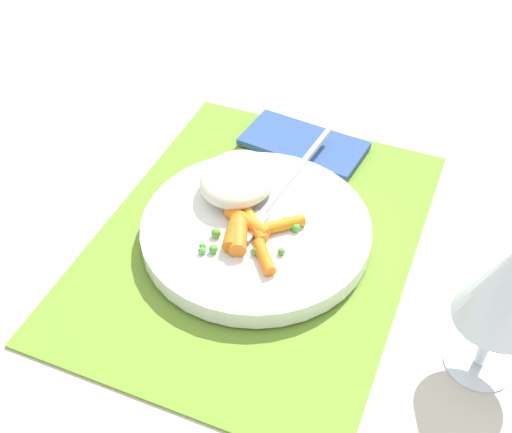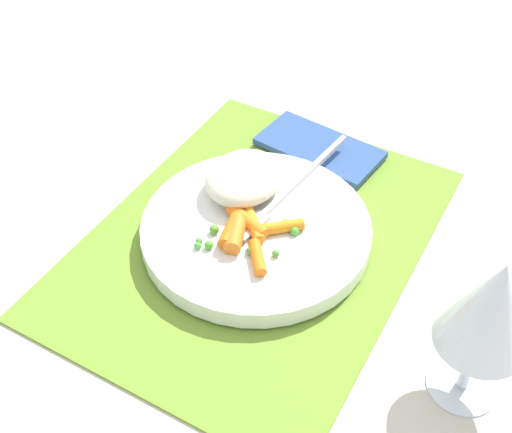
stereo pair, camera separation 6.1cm
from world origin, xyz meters
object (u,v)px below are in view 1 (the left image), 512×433
Objects in this scene: fork at (279,192)px; rice_mound at (238,179)px; napkin at (304,144)px; carrot_portion at (249,232)px; plate at (256,230)px; wine_glass at (509,285)px.

rice_mound is at bearing -75.28° from fork.
carrot_portion is at bearing 2.04° from napkin.
plate is at bearing 1.91° from napkin.
plate is 1.15× the size of fork.
carrot_portion is 0.41× the size of fork.
rice_mound reaches higher than napkin.
wine_glass is (0.07, 0.24, 0.09)m from plate.
fork is (-0.05, 0.01, 0.01)m from plate.
carrot_portion is 0.26m from wine_glass.
napkin is (-0.19, -0.01, -0.02)m from carrot_portion.
napkin is at bearing -178.09° from plate.
fork is at bearing 104.72° from rice_mound.
carrot_portion is at bearing 3.10° from plate.
rice_mound is 0.45× the size of fork.
wine_glass is (0.12, 0.24, 0.08)m from fork.
wine_glass reaches higher than carrot_portion.
plate is 1.54× the size of wine_glass.
wine_glass reaches higher than rice_mound.
napkin is at bearing 166.01° from rice_mound.
carrot_portion reaches higher than napkin.
plate is 0.27m from wine_glass.
carrot_portion is at bearing -100.66° from wine_glass.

